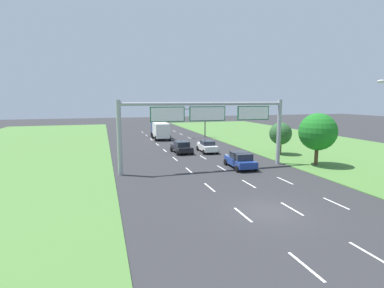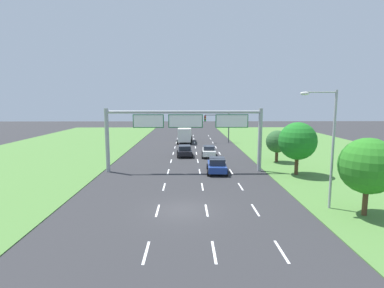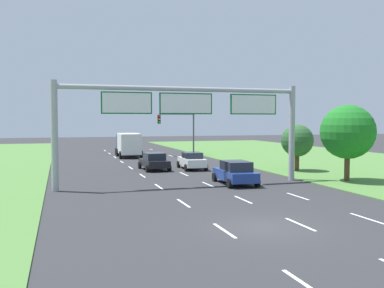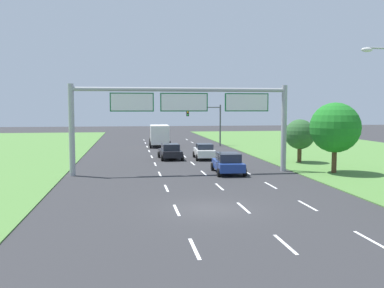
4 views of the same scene
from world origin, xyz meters
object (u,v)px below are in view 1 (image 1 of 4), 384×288
Objects in this scene: roadside_tree_far at (281,134)px; sign_gantry at (207,120)px; car_near_red at (240,160)px; car_lead_silver at (182,147)px; box_truck at (160,130)px; car_mid_lane at (207,146)px; roadside_tree_mid at (318,132)px; traffic_light_mast at (195,117)px.

sign_gantry is at bearing -157.25° from roadside_tree_far.
car_near_red is 1.08× the size of car_lead_silver.
sign_gantry reaches higher than roadside_tree_far.
roadside_tree_far is at bearing -56.57° from box_truck.
sign_gantry is (-3.42, 0.60, 4.15)m from car_near_red.
car_mid_lane is 14.10m from roadside_tree_mid.
roadside_tree_far is (11.88, -19.43, 1.09)m from box_truck.
traffic_light_mast reaches higher than car_near_red.
car_near_red is at bearing -79.57° from box_truck.
car_near_red is 10.02m from roadside_tree_far.
roadside_tree_far is at bearing -23.75° from car_lead_silver.
car_near_red is 25.19m from box_truck.
sign_gantry is 11.93m from roadside_tree_mid.
box_truck is 28.82m from roadside_tree_mid.
roadside_tree_mid is 6.76m from roadside_tree_far.
traffic_light_mast is at bearing 102.30° from roadside_tree_mid.
roadside_tree_far is at bearing 22.75° from sign_gantry.
car_near_red is 0.26× the size of sign_gantry.
traffic_light_mast reaches higher than roadside_tree_far.
car_lead_silver is (-3.62, 10.09, -0.04)m from car_near_red.
car_mid_lane is 1.05× the size of roadside_tree_far.
sign_gantry reaches higher than car_mid_lane.
box_truck is (-0.07, 14.82, 0.80)m from car_lead_silver.
sign_gantry is 24.67m from traffic_light_mast.
car_near_red is 1.08× the size of roadside_tree_far.
car_lead_silver is 12.82m from roadside_tree_far.
roadside_tree_far is (5.50, -19.01, -1.18)m from traffic_light_mast.
car_near_red is at bearing -85.87° from car_mid_lane.
car_mid_lane is at bearing -9.16° from car_lead_silver.
roadside_tree_far is (11.81, -4.61, 1.89)m from car_lead_silver.
traffic_light_mast is (6.38, -0.42, 2.27)m from box_truck.
roadside_tree_far reaches higher than box_truck.
car_mid_lane is at bearing 153.31° from roadside_tree_far.
sign_gantry is at bearing -91.22° from car_lead_silver.
car_mid_lane is 0.77× the size of traffic_light_mast.
car_near_red is 5.42m from sign_gantry.
car_mid_lane is 0.77× the size of roadside_tree_mid.
roadside_tree_far is (8.37, -4.21, 1.89)m from car_mid_lane.
car_mid_lane is 10.51m from sign_gantry.
car_mid_lane is at bearing 127.87° from roadside_tree_mid.
car_lead_silver is 14.84m from box_truck.
box_truck is (-3.51, 15.23, 0.80)m from car_mid_lane.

